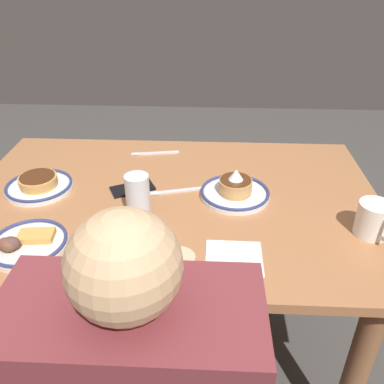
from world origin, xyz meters
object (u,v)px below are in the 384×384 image
plate_center_pancakes (39,185)px  paper_napkin (234,258)px  plate_near_main (235,190)px  fork_near (155,153)px  coffee_mug (374,219)px  fork_far (179,191)px  cell_phone (133,188)px  plate_far_companion (26,243)px  drinking_glass (138,198)px

plate_center_pancakes → paper_napkin: (-0.64, 0.32, -0.02)m
plate_near_main → fork_near: 0.43m
plate_near_main → plate_center_pancakes: 0.66m
coffee_mug → fork_far: 0.61m
coffee_mug → plate_center_pancakes: bearing=-10.8°
coffee_mug → fork_near: coffee_mug is taller
plate_center_pancakes → cell_phone: bearing=-177.0°
plate_center_pancakes → plate_far_companion: 0.32m
cell_phone → drinking_glass: bearing=81.2°
plate_near_main → fork_near: size_ratio=1.20×
cell_phone → fork_far: size_ratio=0.71×
plate_center_pancakes → cell_phone: 0.32m
plate_near_main → drinking_glass: bearing=22.4°
plate_far_companion → plate_near_main: bearing=-153.0°
fork_near → fork_far: (-0.12, 0.28, -0.00)m
coffee_mug → drinking_glass: bearing=-5.4°
plate_near_main → paper_napkin: size_ratio=1.52×
drinking_glass → fork_near: size_ratio=0.72×
plate_near_main → paper_napkin: (0.02, 0.31, -0.02)m
coffee_mug → drinking_glass: (0.68, -0.06, 0.01)m
plate_far_companion → fork_far: plate_far_companion is taller
plate_near_main → plate_far_companion: bearing=27.0°
plate_far_companion → coffee_mug: coffee_mug is taller
drinking_glass → plate_near_main: bearing=-157.6°
drinking_glass → fork_near: (0.01, -0.43, -0.06)m
plate_center_pancakes → drinking_glass: 0.39m
plate_far_companion → fork_near: (-0.28, -0.60, -0.01)m
plate_near_main → fork_far: 0.19m
plate_center_pancakes → paper_napkin: size_ratio=1.48×
plate_near_main → fork_far: size_ratio=1.13×
cell_phone → fork_near: size_ratio=0.76×
fork_near → plate_far_companion: bearing=65.4°
coffee_mug → paper_napkin: bearing=17.7°
plate_center_pancakes → drinking_glass: size_ratio=1.61×
fork_far → fork_near: bearing=-67.6°
plate_far_companion → fork_far: bearing=-141.1°
plate_far_companion → fork_near: plate_far_companion is taller
plate_far_companion → fork_near: size_ratio=1.12×
paper_napkin → fork_far: bearing=-62.7°
cell_phone → fork_near: cell_phone is taller
plate_center_pancakes → cell_phone: size_ratio=1.54×
coffee_mug → plate_far_companion: bearing=6.5°
cell_phone → plate_far_companion: bearing=27.8°
plate_far_companion → fork_far: (-0.39, -0.32, -0.01)m
plate_far_companion → cell_phone: (-0.24, -0.32, -0.01)m
plate_near_main → fork_near: plate_near_main is taller
plate_far_companion → paper_napkin: (-0.57, 0.02, -0.01)m
drinking_glass → paper_napkin: (-0.28, 0.19, -0.06)m
cell_phone → paper_napkin: bearing=108.0°
paper_napkin → plate_near_main: bearing=-92.8°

